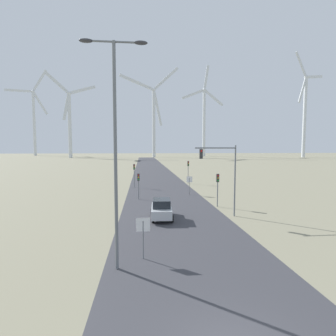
# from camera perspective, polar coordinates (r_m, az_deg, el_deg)

# --- Properties ---
(road_surface) EXTENTS (10.00, 240.00, 0.01)m
(road_surface) POSITION_cam_1_polar(r_m,az_deg,el_deg) (55.72, -2.65, -2.24)
(road_surface) COLOR #38383D
(road_surface) RESTS_ON ground
(streetlamp) EXTENTS (3.42, 0.32, 11.89)m
(streetlamp) POSITION_cam_1_polar(r_m,az_deg,el_deg) (13.89, -11.45, 7.70)
(streetlamp) COLOR slate
(streetlamp) RESTS_ON ground
(stop_sign_near) EXTENTS (0.81, 0.07, 2.44)m
(stop_sign_near) POSITION_cam_1_polar(r_m,az_deg,el_deg) (15.67, -5.44, -13.34)
(stop_sign_near) COLOR slate
(stop_sign_near) RESTS_ON ground
(stop_sign_far) EXTENTS (0.81, 0.07, 2.54)m
(stop_sign_far) POSITION_cam_1_polar(r_m,az_deg,el_deg) (36.17, 4.68, -3.05)
(stop_sign_far) COLOR slate
(stop_sign_far) RESTS_ON ground
(traffic_light_post_near_left) EXTENTS (0.28, 0.34, 3.25)m
(traffic_light_post_near_left) POSITION_cam_1_polar(r_m,az_deg,el_deg) (33.03, -6.44, -2.71)
(traffic_light_post_near_left) COLOR slate
(traffic_light_post_near_left) RESTS_ON ground
(traffic_light_post_near_right) EXTENTS (0.28, 0.34, 3.64)m
(traffic_light_post_near_right) POSITION_cam_1_polar(r_m,az_deg,el_deg) (29.13, 10.76, -3.15)
(traffic_light_post_near_right) COLOR slate
(traffic_light_post_near_right) RESTS_ON ground
(traffic_light_post_mid_left) EXTENTS (0.28, 0.33, 3.82)m
(traffic_light_post_mid_left) POSITION_cam_1_polar(r_m,az_deg,el_deg) (43.01, -7.38, -0.50)
(traffic_light_post_mid_left) COLOR slate
(traffic_light_post_mid_left) RESTS_ON ground
(traffic_light_post_mid_right) EXTENTS (0.28, 0.33, 4.09)m
(traffic_light_post_mid_right) POSITION_cam_1_polar(r_m,az_deg,el_deg) (47.20, 4.42, 0.19)
(traffic_light_post_mid_right) COLOR slate
(traffic_light_post_mid_right) RESTS_ON ground
(traffic_light_mast_overhead) EXTENTS (3.91, 0.35, 6.71)m
(traffic_light_mast_overhead) POSITION_cam_1_polar(r_m,az_deg,el_deg) (24.90, 11.72, 0.20)
(traffic_light_mast_overhead) COLOR slate
(traffic_light_mast_overhead) RESTS_ON ground
(car_approaching) EXTENTS (2.05, 4.20, 1.83)m
(car_approaching) POSITION_cam_1_polar(r_m,az_deg,el_deg) (24.19, -1.44, -8.87)
(car_approaching) COLOR #B7BCC1
(car_approaching) RESTS_ON ground
(wind_turbine_far_left) EXTENTS (31.38, 5.88, 70.08)m
(wind_turbine_far_left) POSITION_cam_1_polar(r_m,az_deg,el_deg) (243.58, -27.16, 9.90)
(wind_turbine_far_left) COLOR silver
(wind_turbine_far_left) RESTS_ON ground
(wind_turbine_left) EXTENTS (28.68, 9.84, 52.75)m
(wind_turbine_left) POSITION_cam_1_polar(r_m,az_deg,el_deg) (180.38, -20.64, 10.13)
(wind_turbine_left) COLOR silver
(wind_turbine_left) RESTS_ON ground
(wind_turbine_center) EXTENTS (40.26, 13.71, 62.72)m
(wind_turbine_center) POSITION_cam_1_polar(r_m,az_deg,el_deg) (181.79, -3.11, 11.52)
(wind_turbine_center) COLOR silver
(wind_turbine_center) RESTS_ON ground
(wind_turbine_right) EXTENTS (31.63, 2.60, 67.28)m
(wind_turbine_right) POSITION_cam_1_polar(r_m,az_deg,el_deg) (201.29, 7.87, 11.09)
(wind_turbine_right) COLOR silver
(wind_turbine_right) RESTS_ON ground
(wind_turbine_far_right) EXTENTS (27.89, 13.04, 68.17)m
(wind_turbine_far_right) POSITION_cam_1_polar(r_m,az_deg,el_deg) (201.43, 27.64, 11.22)
(wind_turbine_far_right) COLOR silver
(wind_turbine_far_right) RESTS_ON ground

